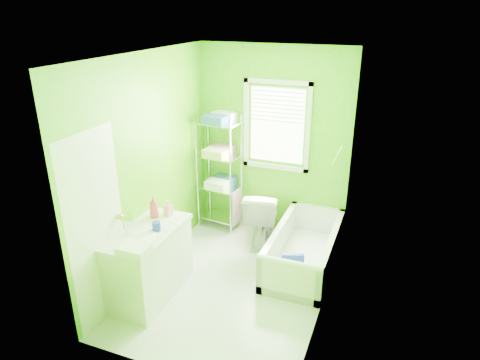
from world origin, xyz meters
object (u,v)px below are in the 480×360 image
at_px(bathtub, 303,255).
at_px(vanity, 149,261).
at_px(toilet, 262,216).
at_px(wire_shelf_unit, 221,160).

xyz_separation_m(bathtub, vanity, (-1.47, -1.16, 0.27)).
distance_m(toilet, wire_shelf_unit, 0.97).
relative_size(toilet, wire_shelf_unit, 0.47).
height_order(bathtub, toilet, toilet).
bearing_deg(vanity, toilet, 62.90).
distance_m(bathtub, vanity, 1.89).
bearing_deg(vanity, wire_shelf_unit, 86.67).
bearing_deg(wire_shelf_unit, bathtub, -23.77).
height_order(toilet, vanity, vanity).
xyz_separation_m(bathtub, wire_shelf_unit, (-1.37, 0.60, 0.87)).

